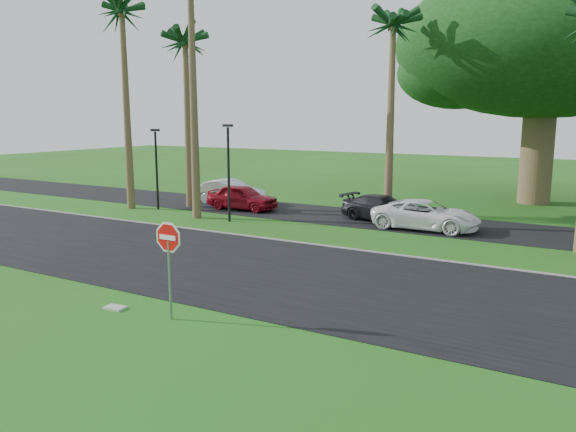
% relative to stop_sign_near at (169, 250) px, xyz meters
% --- Properties ---
extents(ground, '(120.00, 120.00, 0.00)m').
position_rel_stop_sign_near_xyz_m(ground, '(-0.50, 3.00, -1.77)').
color(ground, '#275014').
rests_on(ground, ground).
extents(road, '(120.00, 8.00, 0.02)m').
position_rel_stop_sign_near_xyz_m(road, '(-0.50, 5.00, -1.76)').
color(road, black).
rests_on(road, ground).
extents(parking_strip, '(120.00, 5.00, 0.02)m').
position_rel_stop_sign_near_xyz_m(parking_strip, '(-0.50, 15.50, -1.76)').
color(parking_strip, black).
rests_on(parking_strip, ground).
extents(curb, '(120.00, 0.12, 0.06)m').
position_rel_stop_sign_near_xyz_m(curb, '(-0.50, 9.05, -1.74)').
color(curb, gray).
rests_on(curb, ground).
extents(stop_sign_near, '(1.05, 0.07, 2.62)m').
position_rel_stop_sign_near_xyz_m(stop_sign_near, '(0.00, 0.00, 0.00)').
color(stop_sign_near, gray).
rests_on(stop_sign_near, ground).
extents(palm_left_far, '(5.00, 5.00, 11.50)m').
position_rel_stop_sign_near_xyz_m(palm_left_far, '(-13.50, 12.00, 8.36)').
color(palm_left_far, brown).
rests_on(palm_left_far, ground).
extents(palm_left_mid, '(5.00, 5.00, 10.00)m').
position_rel_stop_sign_near_xyz_m(palm_left_mid, '(-11.00, 14.00, 6.90)').
color(palm_left_mid, brown).
rests_on(palm_left_mid, ground).
extents(palm_center, '(5.00, 5.00, 10.50)m').
position_rel_stop_sign_near_xyz_m(palm_center, '(-0.50, 17.00, 7.39)').
color(palm_center, brown).
rests_on(palm_center, ground).
extents(canopy_tree, '(16.50, 16.50, 13.12)m').
position_rel_stop_sign_near_xyz_m(canopy_tree, '(5.50, 25.00, 7.17)').
color(canopy_tree, brown).
rests_on(canopy_tree, ground).
extents(streetlight_left, '(0.45, 0.25, 4.34)m').
position_rel_stop_sign_near_xyz_m(streetlight_left, '(-12.00, 12.50, 0.72)').
color(streetlight_left, black).
rests_on(streetlight_left, ground).
extents(streetlight_right, '(0.45, 0.25, 4.64)m').
position_rel_stop_sign_near_xyz_m(streetlight_right, '(-6.50, 11.50, 0.88)').
color(streetlight_right, black).
rests_on(streetlight_right, ground).
extents(car_silver, '(4.25, 1.53, 1.39)m').
position_rel_stop_sign_near_xyz_m(car_silver, '(-9.59, 15.87, -1.08)').
color(car_silver, silver).
rests_on(car_silver, ground).
extents(car_red, '(4.00, 1.69, 1.35)m').
position_rel_stop_sign_near_xyz_m(car_red, '(-7.91, 14.65, -1.10)').
color(car_red, maroon).
rests_on(car_red, ground).
extents(car_dark, '(4.48, 2.54, 1.22)m').
position_rel_stop_sign_near_xyz_m(car_dark, '(-0.10, 15.21, -1.16)').
color(car_dark, black).
rests_on(car_dark, ground).
extents(car_minivan, '(4.76, 2.28, 1.31)m').
position_rel_stop_sign_near_xyz_m(car_minivan, '(2.28, 14.26, -1.12)').
color(car_minivan, white).
rests_on(car_minivan, ground).
extents(utility_slab, '(0.58, 0.40, 0.06)m').
position_rel_stop_sign_near_xyz_m(utility_slab, '(-1.80, -0.16, -1.74)').
color(utility_slab, '#A9AAA1').
rests_on(utility_slab, ground).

